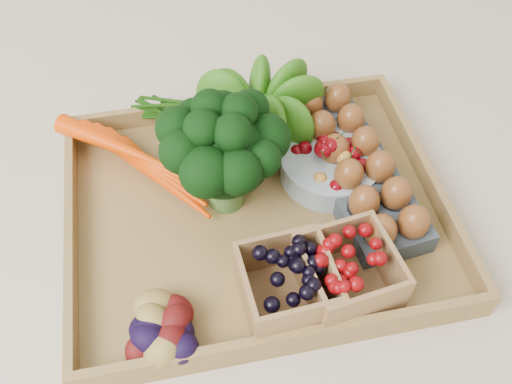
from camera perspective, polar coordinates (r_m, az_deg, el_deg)
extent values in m
plane|color=beige|center=(0.87, 0.00, -2.47)|extent=(4.00, 4.00, 0.00)
cube|color=olive|center=(0.86, 0.00, -2.17)|extent=(0.55, 0.45, 0.01)
sphere|color=#295D0E|center=(0.92, 0.20, 8.68)|extent=(0.14, 0.14, 0.14)
cylinder|color=#8C9EA5|center=(0.90, 7.43, 2.65)|extent=(0.16, 0.16, 0.04)
cube|color=#384147|center=(0.89, 9.78, 1.95)|extent=(0.15, 0.33, 0.04)
cube|color=black|center=(0.74, 3.16, -9.32)|extent=(0.12, 0.12, 0.08)
cube|color=#680407|center=(0.76, 9.19, -8.02)|extent=(0.13, 0.13, 0.08)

